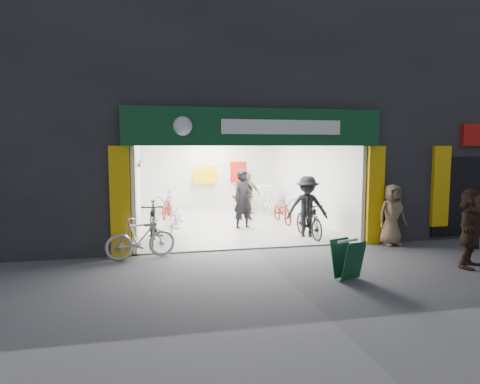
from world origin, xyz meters
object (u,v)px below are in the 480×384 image
object	(u,v)px
bike_right_front	(309,220)
sandwich_board	(348,258)
pedestrian_near	(392,215)
parked_bike	(141,238)
bike_left_front	(176,218)

from	to	relation	value
bike_right_front	sandwich_board	xyz separation A→B (m)	(-0.66, -3.71, -0.10)
sandwich_board	pedestrian_near	bearing A→B (deg)	25.12
parked_bike	pedestrian_near	world-z (taller)	pedestrian_near
bike_left_front	bike_right_front	size ratio (longest dim) A/B	0.98
bike_right_front	bike_left_front	bearing A→B (deg)	153.51
bike_right_front	parked_bike	bearing A→B (deg)	-167.22
pedestrian_near	bike_left_front	bearing A→B (deg)	147.57
parked_bike	bike_right_front	bearing A→B (deg)	-88.61
parked_bike	sandwich_board	size ratio (longest dim) A/B	2.13
parked_bike	bike_left_front	bearing A→B (deg)	-33.12
parked_bike	pedestrian_near	distance (m)	6.42
bike_right_front	parked_bike	world-z (taller)	bike_right_front
pedestrian_near	sandwich_board	world-z (taller)	pedestrian_near
bike_right_front	sandwich_board	size ratio (longest dim) A/B	2.28
bike_left_front	pedestrian_near	size ratio (longest dim) A/B	1.05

